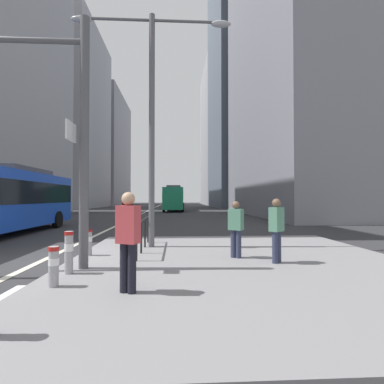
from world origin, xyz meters
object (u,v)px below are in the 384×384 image
object	(u,v)px
bollard_back	(89,241)
bollard_right	(69,250)
pedestrian_far	(277,227)
city_bus_blue_oncoming	(0,197)
city_bus_red_receding	(174,197)
street_lamp_post	(152,97)
car_receding_far	(177,201)
car_receding_near	(169,201)
pedestrian_walking	(128,236)
car_oncoming_mid	(128,201)
bollard_left	(54,264)
pedestrian_waiting	(236,227)

from	to	relation	value
bollard_back	bollard_right	bearing A→B (deg)	-85.34
pedestrian_far	bollard_back	bearing A→B (deg)	166.35
bollard_back	city_bus_blue_oncoming	bearing A→B (deg)	135.90
city_bus_red_receding	pedestrian_far	distance (m)	33.60
street_lamp_post	bollard_back	world-z (taller)	street_lamp_post
car_receding_far	city_bus_blue_oncoming	bearing A→B (deg)	-99.55
city_bus_red_receding	city_bus_blue_oncoming	bearing A→B (deg)	-106.79
car_receding_near	pedestrian_walking	world-z (taller)	car_receding_near
car_oncoming_mid	pedestrian_walking	xyz separation A→B (m)	(10.06, -61.29, 0.15)
car_oncoming_mid	bollard_right	bearing A→B (deg)	-81.88
bollard_left	pedestrian_walking	size ratio (longest dim) A/B	0.42
car_receding_far	pedestrian_waiting	size ratio (longest dim) A/B	2.83
car_oncoming_mid	street_lamp_post	bearing A→B (deg)	-79.89
city_bus_blue_oncoming	street_lamp_post	size ratio (longest dim) A/B	1.49
car_receding_near	bollard_left	distance (m)	62.94
car_oncoming_mid	car_receding_far	distance (m)	11.26
bollard_left	pedestrian_far	xyz separation A→B (m)	(4.87, 1.75, 0.49)
bollard_left	city_bus_blue_oncoming	bearing A→B (deg)	124.96
street_lamp_post	bollard_right	size ratio (longest dim) A/B	8.64
car_receding_near	bollard_right	bearing A→B (deg)	-90.63
car_receding_near	bollard_back	distance (m)	59.96
car_oncoming_mid	car_receding_far	bearing A→B (deg)	-7.13
bollard_left	pedestrian_walking	world-z (taller)	pedestrian_walking
car_oncoming_mid	bollard_right	xyz separation A→B (m)	(8.55, -59.92, -0.33)
car_receding_near	street_lamp_post	world-z (taller)	street_lamp_post
city_bus_red_receding	bollard_right	world-z (taller)	city_bus_red_receding
car_oncoming_mid	street_lamp_post	xyz separation A→B (m)	(10.07, -56.46, 4.29)
bollard_right	city_bus_blue_oncoming	bearing A→B (deg)	127.89
city_bus_blue_oncoming	pedestrian_waiting	bearing A→B (deg)	-31.70
pedestrian_waiting	pedestrian_far	bearing A→B (deg)	-36.76
city_bus_red_receding	car_receding_far	size ratio (longest dim) A/B	2.64
car_oncoming_mid	pedestrian_waiting	size ratio (longest dim) A/B	2.94
pedestrian_far	car_oncoming_mid	bearing A→B (deg)	102.84
bollard_right	car_receding_far	bearing A→B (deg)	87.43
city_bus_red_receding	car_receding_far	world-z (taller)	city_bus_red_receding
pedestrian_walking	pedestrian_waiting	bearing A→B (deg)	48.71
city_bus_red_receding	bollard_left	distance (m)	35.30
city_bus_red_receding	street_lamp_post	world-z (taller)	street_lamp_post
car_oncoming_mid	pedestrian_walking	size ratio (longest dim) A/B	2.61
bollard_right	bollard_back	xyz separation A→B (m)	(-0.17, 2.04, -0.09)
city_bus_blue_oncoming	pedestrian_waiting	size ratio (longest dim) A/B	7.58
city_bus_red_receding	bollard_back	xyz separation A→B (m)	(-2.26, -32.23, -1.26)
pedestrian_far	car_receding_near	bearing A→B (deg)	93.98
car_oncoming_mid	car_receding_near	world-z (taller)	same
bollard_left	pedestrian_walking	xyz separation A→B (m)	(1.45, -0.42, 0.57)
city_bus_blue_oncoming	street_lamp_post	distance (m)	9.22
pedestrian_far	bollard_right	bearing A→B (deg)	-170.81
car_receding_near	pedestrian_far	xyz separation A→B (m)	(4.26, -61.19, 0.07)
bollard_left	bollard_back	bearing A→B (deg)	94.37
bollard_right	car_oncoming_mid	bearing A→B (deg)	98.12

